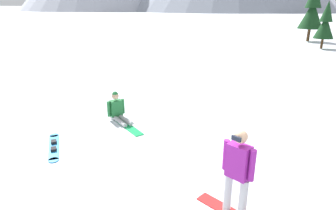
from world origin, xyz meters
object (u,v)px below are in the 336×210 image
(snowboarder_midground, at_px, (118,111))
(pine_tree_leaning, at_px, (313,9))
(snowboarder_foreground, at_px, (237,172))
(pine_tree_twin, at_px, (325,23))
(loose_snowboard_far_spare, at_px, (54,146))

(snowboarder_midground, bearing_deg, pine_tree_leaning, 68.85)
(snowboarder_foreground, relative_size, pine_tree_twin, 0.43)
(pine_tree_twin, bearing_deg, loose_snowboard_far_spare, -116.23)
(snowboarder_foreground, height_order, pine_tree_twin, pine_tree_twin)
(loose_snowboard_far_spare, bearing_deg, snowboarder_midground, 68.89)
(loose_snowboard_far_spare, relative_size, pine_tree_leaning, 0.27)
(loose_snowboard_far_spare, height_order, pine_tree_leaning, pine_tree_leaning)
(snowboarder_foreground, relative_size, pine_tree_leaning, 0.30)
(snowboarder_midground, bearing_deg, pine_tree_twin, 63.21)
(snowboarder_midground, relative_size, pine_tree_leaning, 0.27)
(snowboarder_foreground, xyz_separation_m, pine_tree_twin, (6.02, 23.68, 1.27))
(snowboarder_foreground, bearing_deg, pine_tree_leaning, 78.80)
(snowboarder_foreground, relative_size, snowboarder_midground, 1.09)
(pine_tree_twin, distance_m, pine_tree_leaning, 5.54)
(loose_snowboard_far_spare, distance_m, pine_tree_leaning, 29.90)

